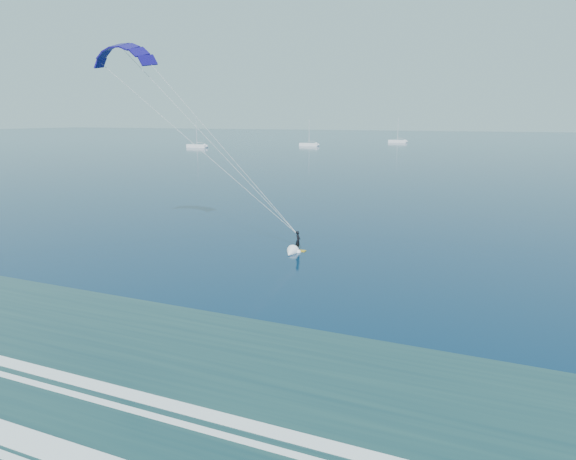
% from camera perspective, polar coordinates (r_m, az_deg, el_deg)
% --- Properties ---
extents(kitesurfer_rig, '(19.01, 6.35, 18.62)m').
position_cam_1_polar(kitesurfer_rig, '(44.83, -8.77, 9.79)').
color(kitesurfer_rig, '#B89115').
rests_on(kitesurfer_rig, ground).
extents(sailboat_0, '(8.27, 2.40, 11.31)m').
position_cam_1_polar(sailboat_0, '(203.09, -10.07, 9.20)').
color(sailboat_0, white).
rests_on(sailboat_0, ground).
extents(sailboat_1, '(7.72, 2.40, 10.73)m').
position_cam_1_polar(sailboat_1, '(210.76, 2.35, 9.49)').
color(sailboat_1, white).
rests_on(sailboat_1, ground).
extents(sailboat_2, '(8.13, 2.40, 11.04)m').
position_cam_1_polar(sailboat_2, '(245.09, 12.06, 9.64)').
color(sailboat_2, white).
rests_on(sailboat_2, ground).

